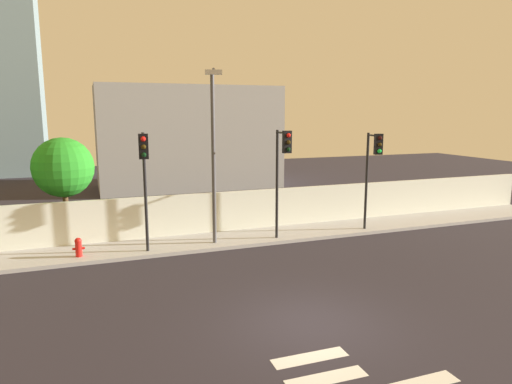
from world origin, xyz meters
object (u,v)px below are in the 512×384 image
at_px(traffic_light_left, 144,167).
at_px(street_lamp_curbside, 213,145).
at_px(fire_hydrant, 78,246).
at_px(traffic_light_right, 282,161).
at_px(roadside_tree_midleft, 63,168).
at_px(traffic_light_center, 373,160).

bearing_deg(traffic_light_left, street_lamp_curbside, 10.72).
height_order(traffic_light_left, fire_hydrant, traffic_light_left).
xyz_separation_m(traffic_light_right, fire_hydrant, (-8.06, 0.65, -2.99)).
height_order(traffic_light_left, traffic_light_right, traffic_light_right).
xyz_separation_m(traffic_light_left, roadside_tree_midleft, (-2.95, 3.93, -0.34)).
height_order(street_lamp_curbside, fire_hydrant, street_lamp_curbside).
bearing_deg(fire_hydrant, roadside_tree_midleft, 98.69).
bearing_deg(traffic_light_left, traffic_light_right, 1.04).
bearing_deg(fire_hydrant, traffic_light_left, -16.90).
relative_size(traffic_light_right, roadside_tree_midleft, 1.04).
bearing_deg(traffic_light_center, roadside_tree_midleft, 163.22).
distance_m(traffic_light_center, street_lamp_curbside, 7.24).
xyz_separation_m(traffic_light_left, traffic_light_right, (5.59, 0.10, 0.01)).
height_order(traffic_light_left, roadside_tree_midleft, traffic_light_left).
distance_m(traffic_light_center, roadside_tree_midleft, 13.48).
bearing_deg(roadside_tree_midleft, traffic_light_right, -24.12).
relative_size(traffic_light_center, street_lamp_curbside, 0.64).
xyz_separation_m(traffic_light_center, street_lamp_curbside, (-7.18, 0.49, 0.84)).
relative_size(street_lamp_curbside, roadside_tree_midleft, 1.55).
bearing_deg(street_lamp_curbside, fire_hydrant, 177.57).
height_order(traffic_light_center, street_lamp_curbside, street_lamp_curbside).
distance_m(fire_hydrant, roadside_tree_midleft, 4.16).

